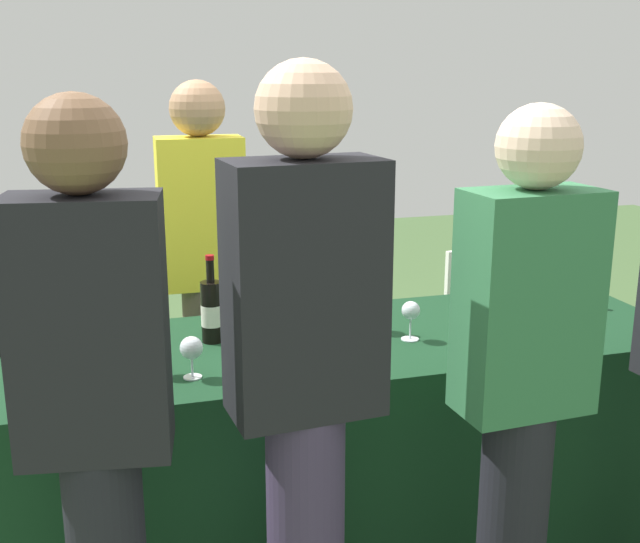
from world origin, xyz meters
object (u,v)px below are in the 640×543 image
Objects in this scene: wine_bottle_1 at (212,311)px; wine_glass_2 at (191,349)px; wine_bottle_2 at (239,298)px; server_pouring at (203,262)px; wine_glass_4 at (411,312)px; wine_bottle_4 at (350,300)px; guest_1 at (305,375)px; menu_board at (491,326)px; wine_bottle_5 at (480,283)px; guest_0 at (96,412)px; wine_glass_1 at (156,344)px; wine_bottle_7 at (546,278)px; wine_glass_3 at (339,325)px; guest_2 at (522,377)px; wine_bottle_3 at (300,302)px; ice_bucket at (79,331)px; wine_glass_0 at (43,350)px; wine_bottle_6 at (504,282)px.

wine_bottle_1 reaches higher than wine_glass_2.
server_pouring is (-0.05, 0.51, 0.02)m from wine_bottle_2.
wine_glass_2 is at bearing -170.14° from wine_glass_4.
wine_glass_4 is at bearing -46.33° from wine_bottle_4.
guest_1 reaches higher than menu_board.
wine_bottle_5 is 1.14m from server_pouring.
server_pouring is 1.46m from guest_0.
wine_glass_1 is (-0.21, -0.26, -0.01)m from wine_bottle_1.
wine_bottle_7 is at bearing 30.00° from guest_1.
guest_0 is at bearing -149.46° from wine_bottle_5.
menu_board is (1.18, 1.09, -0.47)m from wine_glass_3.
guest_2 is at bearing -84.83° from wine_glass_4.
wine_bottle_3 reaches higher than wine_bottle_4.
wine_glass_1 reaches higher than menu_board.
wine_bottle_7 is at bearing 5.26° from wine_bottle_4.
guest_1 is at bearing -145.44° from wine_bottle_7.
server_pouring is at bearing 126.01° from wine_bottle_4.
wine_bottle_1 is 1.87m from menu_board.
guest_1 is at bearing -57.02° from wine_glass_1.
ice_bucket is at bearing -176.63° from wine_bottle_5.
wine_glass_3 is (0.50, 0.10, -0.00)m from wine_glass_2.
wine_glass_1 is 0.61m from wine_glass_3.
wine_glass_2 is (-0.11, -0.31, -0.02)m from wine_bottle_1.
server_pouring reaches higher than wine_bottle_7.
ice_bucket is (0.11, 0.18, -0.01)m from wine_glass_0.
wine_bottle_6 is (1.06, -0.02, -0.01)m from wine_bottle_2.
wine_bottle_7 is 1.95m from guest_0.
server_pouring is at bearing 84.57° from wine_bottle_1.
wine_bottle_3 is at bearing 56.75° from guest_0.
wine_glass_2 is (-0.42, -0.31, -0.02)m from wine_bottle_3.
wine_bottle_3 reaches higher than wine_glass_1.
wine_bottle_6 is at bearing -0.95° from wine_bottle_2.
wine_bottle_3 is 0.38× the size of menu_board.
wine_bottle_7 is at bearing 3.13° from wine_bottle_1.
wine_glass_4 reaches higher than menu_board.
wine_bottle_7 reaches higher than wine_bottle_6.
guest_2 is (0.84, -0.51, 0.01)m from wine_glass_2.
guest_2 reaches higher than wine_glass_3.
wine_bottle_4 is (0.39, -0.10, -0.01)m from wine_bottle_2.
wine_bottle_6 is at bearing 1.71° from wine_bottle_5.
server_pouring is (0.17, 0.92, 0.04)m from wine_glass_2.
wine_bottle_5 is 0.47m from wine_glass_4.
wine_bottle_7 reaches higher than wine_glass_4.
guest_2 is at bearing -61.28° from wine_glass_3.
guest_2 is (0.67, -1.43, -0.03)m from server_pouring.
guest_1 reaches higher than wine_bottle_6.
wine_bottle_5 is 0.36× the size of menu_board.
wine_bottle_2 is at bearing 153.87° from wine_glass_4.
guest_1 is at bearing -63.34° from wine_glass_2.
guest_2 is at bearing -122.61° from menu_board.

